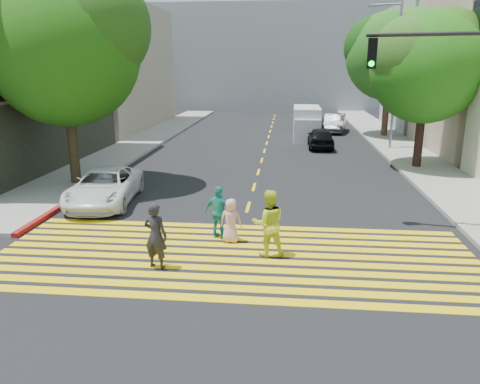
% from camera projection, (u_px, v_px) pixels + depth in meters
% --- Properties ---
extents(ground, '(120.00, 120.00, 0.00)m').
position_uv_depth(ground, '(228.00, 276.00, 11.80)').
color(ground, black).
extents(sidewalk_left, '(3.00, 40.00, 0.15)m').
position_uv_depth(sidewalk_left, '(150.00, 138.00, 33.74)').
color(sidewalk_left, gray).
rests_on(sidewalk_left, ground).
extents(sidewalk_right, '(3.00, 60.00, 0.15)m').
position_uv_depth(sidewalk_right, '(418.00, 162.00, 25.35)').
color(sidewalk_right, gray).
rests_on(sidewalk_right, ground).
extents(curb_red, '(0.20, 8.00, 0.16)m').
position_uv_depth(curb_red, '(72.00, 200.00, 18.22)').
color(curb_red, maroon).
rests_on(curb_red, ground).
extents(crosswalk, '(13.40, 5.30, 0.01)m').
position_uv_depth(crosswalk, '(234.00, 256.00, 13.03)').
color(crosswalk, yellow).
rests_on(crosswalk, ground).
extents(lane_line, '(0.12, 34.40, 0.01)m').
position_uv_depth(lane_line, '(268.00, 140.00, 33.40)').
color(lane_line, yellow).
rests_on(lane_line, ground).
extents(building_left_tan, '(12.00, 16.00, 10.00)m').
position_uv_depth(building_left_tan, '(80.00, 67.00, 38.94)').
color(building_left_tan, tan).
rests_on(building_left_tan, ground).
extents(building_right_grey, '(10.00, 10.00, 10.00)m').
position_uv_depth(building_right_grey, '(458.00, 67.00, 37.82)').
color(building_right_grey, gray).
rests_on(building_right_grey, ground).
extents(backdrop_block, '(30.00, 8.00, 12.00)m').
position_uv_depth(backdrop_block, '(278.00, 58.00, 56.31)').
color(backdrop_block, gray).
rests_on(backdrop_block, ground).
extents(tree_left, '(7.41, 6.94, 9.00)m').
position_uv_depth(tree_left, '(66.00, 42.00, 19.19)').
color(tree_left, black).
rests_on(tree_left, ground).
extents(tree_right_near, '(6.69, 6.51, 7.89)m').
position_uv_depth(tree_right_near, '(428.00, 61.00, 22.71)').
color(tree_right_near, black).
rests_on(tree_right_near, ground).
extents(tree_right_far, '(8.31, 8.04, 9.06)m').
position_uv_depth(tree_right_far, '(392.00, 51.00, 33.12)').
color(tree_right_far, '#443324').
rests_on(tree_right_far, ground).
extents(pedestrian_man, '(0.74, 0.59, 1.78)m').
position_uv_depth(pedestrian_man, '(156.00, 236.00, 12.09)').
color(pedestrian_man, '#232226').
rests_on(pedestrian_man, ground).
extents(pedestrian_woman, '(1.06, 0.90, 1.90)m').
position_uv_depth(pedestrian_woman, '(269.00, 223.00, 12.88)').
color(pedestrian_woman, '#CFE22C').
rests_on(pedestrian_woman, ground).
extents(pedestrian_child, '(0.71, 0.51, 1.35)m').
position_uv_depth(pedestrian_child, '(231.00, 221.00, 13.93)').
color(pedestrian_child, '#D49CAC').
rests_on(pedestrian_child, ground).
extents(pedestrian_extra, '(1.04, 0.67, 1.65)m').
position_uv_depth(pedestrian_extra, '(219.00, 213.00, 14.22)').
color(pedestrian_extra, teal).
rests_on(pedestrian_extra, ground).
extents(white_sedan, '(2.65, 4.94, 1.32)m').
position_uv_depth(white_sedan, '(105.00, 187.00, 17.88)').
color(white_sedan, white).
rests_on(white_sedan, ground).
extents(dark_car_near, '(1.61, 3.96, 1.34)m').
position_uv_depth(dark_car_near, '(321.00, 138.00, 29.92)').
color(dark_car_near, black).
rests_on(dark_car_near, ground).
extents(silver_car, '(2.26, 4.63, 1.30)m').
position_uv_depth(silver_car, '(312.00, 118.00, 41.25)').
color(silver_car, '#B8B8B8').
rests_on(silver_car, ground).
extents(dark_car_parked, '(2.23, 4.58, 1.45)m').
position_uv_depth(dark_car_parked, '(335.00, 123.00, 37.10)').
color(dark_car_parked, '#2B2A2F').
rests_on(dark_car_parked, ground).
extents(white_van, '(1.85, 4.86, 2.29)m').
position_uv_depth(white_van, '(307.00, 124.00, 33.27)').
color(white_van, silver).
rests_on(white_van, ground).
extents(traffic_signal, '(4.36, 1.07, 6.47)m').
position_uv_depth(traffic_signal, '(470.00, 99.00, 13.88)').
color(traffic_signal, black).
rests_on(traffic_signal, ground).
extents(street_lamp, '(1.98, 0.63, 8.81)m').
position_uv_depth(street_lamp, '(393.00, 67.00, 28.19)').
color(street_lamp, gray).
rests_on(street_lamp, ground).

